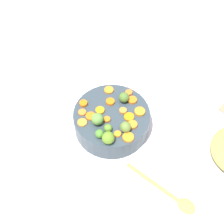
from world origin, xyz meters
TOP-DOWN VIEW (x-y plane):
  - tabletop at (0.00, 0.00)m, footprint 2.40×2.40m
  - serving_bowl_carrots at (0.00, -0.01)m, footprint 0.28×0.28m
  - carrot_slice_0 at (0.04, 0.08)m, footprint 0.04×0.04m
  - carrot_slice_1 at (-0.07, 0.01)m, footprint 0.05×0.05m
  - carrot_slice_2 at (-0.09, 0.04)m, footprint 0.04×0.04m
  - carrot_slice_3 at (-0.11, -0.00)m, footprint 0.04×0.04m
  - carrot_slice_4 at (0.10, 0.04)m, footprint 0.04×0.04m
  - carrot_slice_5 at (-0.07, 0.07)m, footprint 0.03×0.03m
  - carrot_slice_6 at (0.04, -0.09)m, footprint 0.05×0.05m
  - carrot_slice_7 at (-0.00, -0.13)m, footprint 0.05×0.05m
  - carrot_slice_8 at (0.09, -0.06)m, footprint 0.05×0.05m
  - carrot_slice_9 at (-0.02, -0.10)m, footprint 0.03×0.03m
  - carrot_slice_10 at (0.02, 0.03)m, footprint 0.03×0.03m
  - carrot_slice_11 at (0.10, -0.00)m, footprint 0.03×0.03m
  - carrot_slice_12 at (-0.03, 0.02)m, footprint 0.04×0.04m
  - carrot_slice_13 at (0.05, -0.06)m, footprint 0.04×0.04m
  - carrot_slice_14 at (0.04, -0.03)m, footprint 0.04×0.04m
  - carrot_slice_15 at (-0.03, -0.03)m, footprint 0.03×0.03m
  - brussels_sprout_0 at (0.01, -0.10)m, footprint 0.04×0.04m
  - brussels_sprout_1 at (-0.05, -0.07)m, footprint 0.03×0.03m
  - brussels_sprout_2 at (-0.07, -0.11)m, footprint 0.04×0.04m
  - brussels_sprout_3 at (-0.08, -0.08)m, footprint 0.03×0.03m
  - brussels_sprout_4 at (-0.06, -0.02)m, footprint 0.04×0.04m
  - brussels_sprout_5 at (0.07, 0.02)m, footprint 0.04×0.04m
  - wooden_spoon at (0.04, -0.36)m, footprint 0.13×0.26m

SIDE VIEW (x-z plane):
  - tabletop at x=0.00m, z-range 0.00..0.02m
  - wooden_spoon at x=0.04m, z-range 0.02..0.03m
  - serving_bowl_carrots at x=0.00m, z-range 0.02..0.10m
  - carrot_slice_3 at x=-0.11m, z-range 0.10..0.11m
  - carrot_slice_9 at x=-0.02m, z-range 0.10..0.11m
  - carrot_slice_2 at x=-0.09m, z-range 0.10..0.11m
  - carrot_slice_1 at x=-0.07m, z-range 0.10..0.11m
  - carrot_slice_0 at x=0.04m, z-range 0.10..0.11m
  - carrot_slice_13 at x=0.05m, z-range 0.10..0.11m
  - carrot_slice_7 at x=0.00m, z-range 0.10..0.11m
  - carrot_slice_4 at x=0.10m, z-range 0.10..0.11m
  - carrot_slice_11 at x=0.10m, z-range 0.10..0.11m
  - carrot_slice_15 at x=-0.03m, z-range 0.10..0.11m
  - carrot_slice_10 at x=0.02m, z-range 0.10..0.11m
  - carrot_slice_12 at x=-0.03m, z-range 0.10..0.11m
  - carrot_slice_8 at x=0.09m, z-range 0.10..0.11m
  - carrot_slice_14 at x=0.04m, z-range 0.10..0.11m
  - carrot_slice_6 at x=0.04m, z-range 0.10..0.11m
  - carrot_slice_5 at x=-0.07m, z-range 0.10..0.12m
  - brussels_sprout_1 at x=-0.05m, z-range 0.10..0.13m
  - brussels_sprout_3 at x=-0.08m, z-range 0.10..0.13m
  - brussels_sprout_5 at x=0.07m, z-range 0.10..0.14m
  - brussels_sprout_0 at x=0.01m, z-range 0.10..0.14m
  - brussels_sprout_2 at x=-0.07m, z-range 0.10..0.15m
  - brussels_sprout_4 at x=-0.06m, z-range 0.10..0.15m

